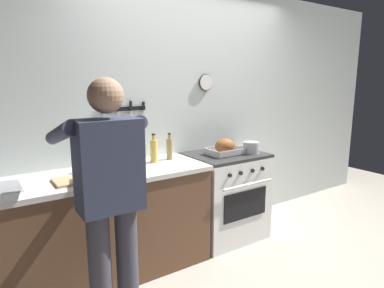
# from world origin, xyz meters

# --- Properties ---
(wall_back) EXTENTS (6.00, 0.13, 2.60)m
(wall_back) POSITION_xyz_m (-0.00, 1.35, 1.30)
(wall_back) COLOR silver
(wall_back) RESTS_ON ground
(counter_block) EXTENTS (2.03, 0.65, 0.90)m
(counter_block) POSITION_xyz_m (-1.21, 0.99, 0.46)
(counter_block) COLOR brown
(counter_block) RESTS_ON ground
(stove) EXTENTS (0.76, 0.67, 0.90)m
(stove) POSITION_xyz_m (0.22, 0.99, 0.45)
(stove) COLOR white
(stove) RESTS_ON ground
(person_cook) EXTENTS (0.51, 0.63, 1.66)m
(person_cook) POSITION_xyz_m (-1.25, 0.32, 0.95)
(person_cook) COLOR #383842
(person_cook) RESTS_ON ground
(roasting_pan) EXTENTS (0.35, 0.26, 0.16)m
(roasting_pan) POSITION_xyz_m (0.19, 0.96, 0.97)
(roasting_pan) COLOR #B7B7BC
(roasting_pan) RESTS_ON stove
(saucepan) EXTENTS (0.16, 0.16, 0.12)m
(saucepan) POSITION_xyz_m (0.44, 0.85, 0.96)
(saucepan) COLOR #B7B7BC
(saucepan) RESTS_ON stove
(cutting_board) EXTENTS (0.36, 0.24, 0.02)m
(cutting_board) POSITION_xyz_m (-1.28, 0.88, 0.91)
(cutting_board) COLOR tan
(cutting_board) RESTS_ON counter_block
(bottle_dish_soap) EXTENTS (0.07, 0.07, 0.24)m
(bottle_dish_soap) POSITION_xyz_m (-1.11, 1.06, 1.00)
(bottle_dish_soap) COLOR #338CCC
(bottle_dish_soap) RESTS_ON counter_block
(bottle_cooking_oil) EXTENTS (0.07, 0.07, 0.27)m
(bottle_cooking_oil) POSITION_xyz_m (-0.56, 1.06, 1.01)
(bottle_cooking_oil) COLOR gold
(bottle_cooking_oil) RESTS_ON counter_block
(bottle_vinegar) EXTENTS (0.06, 0.06, 0.25)m
(bottle_vinegar) POSITION_xyz_m (-0.38, 1.09, 1.01)
(bottle_vinegar) COLOR #997F4C
(bottle_vinegar) RESTS_ON counter_block
(bottle_olive_oil) EXTENTS (0.07, 0.07, 0.28)m
(bottle_olive_oil) POSITION_xyz_m (-0.93, 1.10, 1.02)
(bottle_olive_oil) COLOR #385623
(bottle_olive_oil) RESTS_ON counter_block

